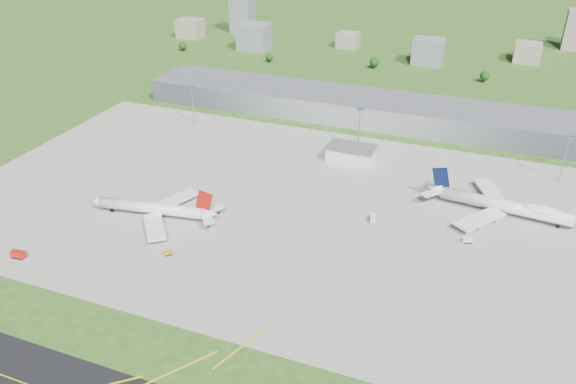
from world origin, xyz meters
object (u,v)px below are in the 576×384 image
(tug_yellow, at_px, (168,253))
(airliner_red_twin, at_px, (155,209))
(van_white_far, at_px, (467,240))
(van_white_near, at_px, (373,218))
(airliner_blue_quad, at_px, (505,206))
(crash_tender, at_px, (18,255))

(tug_yellow, bearing_deg, airliner_red_twin, 90.15)
(van_white_far, bearing_deg, van_white_near, 157.23)
(van_white_near, bearing_deg, van_white_far, -108.41)
(airliner_blue_quad, xyz_separation_m, van_white_near, (-56.94, -27.34, -3.81))
(tug_yellow, relative_size, van_white_far, 0.80)
(airliner_blue_quad, height_order, van_white_far, airliner_blue_quad)
(airliner_blue_quad, xyz_separation_m, crash_tender, (-189.38, -110.36, -3.62))
(crash_tender, height_order, tug_yellow, crash_tender)
(crash_tender, distance_m, van_white_near, 156.30)
(tug_yellow, relative_size, van_white_near, 0.64)
(crash_tender, bearing_deg, tug_yellow, 17.94)
(airliner_red_twin, height_order, airliner_blue_quad, airliner_blue_quad)
(airliner_red_twin, bearing_deg, tug_yellow, 122.79)
(airliner_red_twin, height_order, crash_tender, airliner_red_twin)
(van_white_near, bearing_deg, airliner_red_twin, 94.31)
(airliner_red_twin, xyz_separation_m, van_white_near, (96.37, 33.83, -3.21))
(tug_yellow, distance_m, van_white_far, 130.56)
(tug_yellow, height_order, van_white_far, van_white_far)
(airliner_red_twin, bearing_deg, van_white_far, -176.08)
(tug_yellow, bearing_deg, crash_tender, 161.87)
(crash_tender, relative_size, tug_yellow, 1.64)
(crash_tender, bearing_deg, airliner_blue_quad, 24.97)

